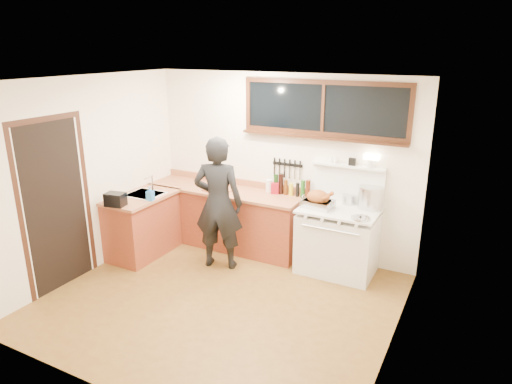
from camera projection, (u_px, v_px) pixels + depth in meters
The scene contains 20 objects.
ground_plane at pixel (220, 302), 5.52m from camera, with size 4.00×3.50×0.02m, color brown.
room_shell at pixel (216, 169), 5.01m from camera, with size 4.10×3.60×2.65m.
counter_back at pixel (225, 217), 6.95m from camera, with size 2.44×0.64×1.00m.
counter_left at pixel (143, 225), 6.65m from camera, with size 0.64×1.09×0.90m.
sink_unit at pixel (145, 198), 6.58m from camera, with size 0.50×0.45×0.37m.
vintage_stove at pixel (338, 239), 6.12m from camera, with size 1.02×0.74×1.61m.
back_window at pixel (323, 115), 6.07m from camera, with size 2.32×0.13×0.77m.
left_doorway at pixel (56, 204), 5.59m from camera, with size 0.02×1.04×2.17m.
knife_strip at pixel (287, 165), 6.53m from camera, with size 0.46×0.03×0.28m.
man at pixel (218, 203), 6.14m from camera, with size 0.76×0.60×1.83m.
soap_bottle at pixel (150, 194), 6.28m from camera, with size 0.11×0.11×0.20m.
toaster at pixel (115, 199), 6.08m from camera, with size 0.29×0.22×0.18m.
cutting_board at pixel (217, 188), 6.71m from camera, with size 0.44×0.37×0.14m.
roast_turkey at pixel (318, 200), 6.01m from camera, with size 0.44×0.33×0.24m.
stockpot at pixel (371, 197), 5.97m from camera, with size 0.34×0.34×0.30m.
saucepan at pixel (348, 199), 6.16m from camera, with size 0.19×0.30×0.13m.
pot_lid at pixel (360, 218), 5.63m from camera, with size 0.30×0.30×0.04m.
coffee_tin at pixel (275, 188), 6.58m from camera, with size 0.13×0.11×0.16m.
pitcher at pixel (269, 186), 6.67m from camera, with size 0.10×0.10×0.18m.
bottle_cluster at pixel (291, 187), 6.49m from camera, with size 0.56×0.07×0.30m.
Camera 1 is at (2.62, -4.10, 2.94)m, focal length 32.00 mm.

